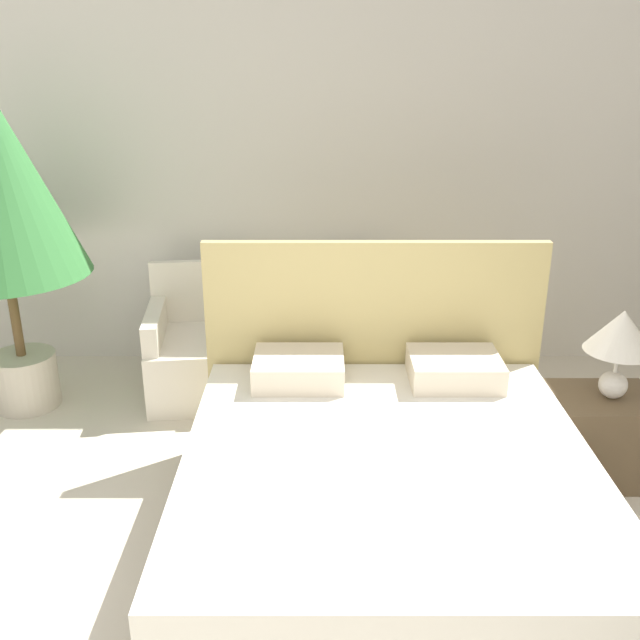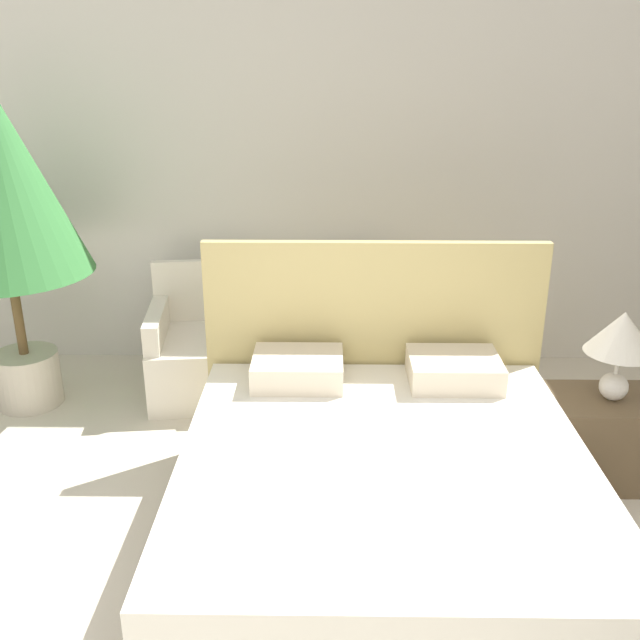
{
  "view_description": "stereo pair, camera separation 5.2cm",
  "coord_description": "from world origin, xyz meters",
  "px_view_note": "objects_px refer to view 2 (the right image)",
  "views": [
    {
      "loc": [
        -0.08,
        -1.42,
        2.19
      ],
      "look_at": [
        -0.08,
        2.61,
        0.66
      ],
      "focal_mm": 40.0,
      "sensor_mm": 36.0,
      "label": 1
    },
    {
      "loc": [
        -0.02,
        -1.42,
        2.19
      ],
      "look_at": [
        -0.08,
        2.61,
        0.66
      ],
      "focal_mm": 40.0,
      "sensor_mm": 36.0,
      "label": 2
    }
  ],
  "objects_px": {
    "nightstand": "(600,438)",
    "table_lamp": "(621,338)",
    "bed": "(382,493)",
    "armchair_near_window_right": "(349,356)",
    "armchair_near_window_left": "(203,355)",
    "side_table": "(276,360)"
  },
  "relations": [
    {
      "from": "bed",
      "to": "table_lamp",
      "type": "relative_size",
      "value": 4.06
    },
    {
      "from": "nightstand",
      "to": "table_lamp",
      "type": "height_order",
      "value": "table_lamp"
    },
    {
      "from": "bed",
      "to": "table_lamp",
      "type": "xyz_separation_m",
      "value": [
        1.24,
        0.62,
        0.51
      ]
    },
    {
      "from": "armchair_near_window_right",
      "to": "nightstand",
      "type": "bearing_deg",
      "value": -34.2
    },
    {
      "from": "bed",
      "to": "side_table",
      "type": "bearing_deg",
      "value": 110.53
    },
    {
      "from": "armchair_near_window_right",
      "to": "bed",
      "type": "bearing_deg",
      "value": -83.3
    },
    {
      "from": "bed",
      "to": "table_lamp",
      "type": "height_order",
      "value": "bed"
    },
    {
      "from": "bed",
      "to": "side_table",
      "type": "distance_m",
      "value": 1.72
    },
    {
      "from": "armchair_near_window_right",
      "to": "side_table",
      "type": "distance_m",
      "value": 0.49
    },
    {
      "from": "nightstand",
      "to": "table_lamp",
      "type": "xyz_separation_m",
      "value": [
        0.02,
        -0.01,
        0.58
      ]
    },
    {
      "from": "bed",
      "to": "armchair_near_window_right",
      "type": "distance_m",
      "value": 1.64
    },
    {
      "from": "bed",
      "to": "nightstand",
      "type": "relative_size",
      "value": 3.66
    },
    {
      "from": "bed",
      "to": "armchair_near_window_left",
      "type": "bearing_deg",
      "value": 123.88
    },
    {
      "from": "armchair_near_window_right",
      "to": "nightstand",
      "type": "height_order",
      "value": "armchair_near_window_right"
    },
    {
      "from": "armchair_near_window_right",
      "to": "nightstand",
      "type": "distance_m",
      "value": 1.66
    },
    {
      "from": "armchair_near_window_left",
      "to": "side_table",
      "type": "xyz_separation_m",
      "value": [
        0.49,
        -0.02,
        -0.02
      ]
    },
    {
      "from": "side_table",
      "to": "bed",
      "type": "bearing_deg",
      "value": -69.47
    },
    {
      "from": "nightstand",
      "to": "side_table",
      "type": "height_order",
      "value": "side_table"
    },
    {
      "from": "nightstand",
      "to": "armchair_near_window_left",
      "type": "bearing_deg",
      "value": 156.57
    },
    {
      "from": "armchair_near_window_right",
      "to": "nightstand",
      "type": "relative_size",
      "value": 1.56
    },
    {
      "from": "nightstand",
      "to": "table_lamp",
      "type": "distance_m",
      "value": 0.58
    },
    {
      "from": "armchair_near_window_left",
      "to": "side_table",
      "type": "relative_size",
      "value": 1.73
    }
  ]
}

